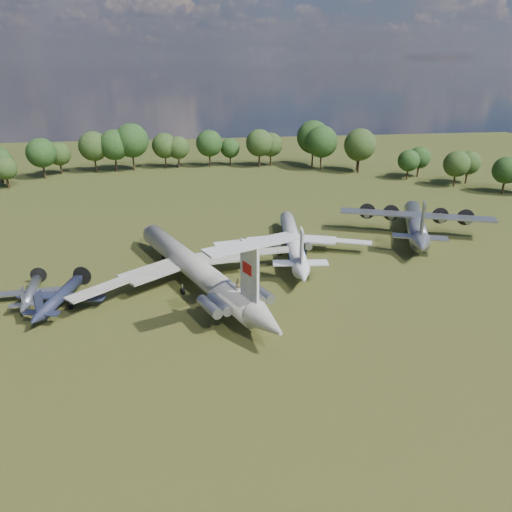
{
  "coord_description": "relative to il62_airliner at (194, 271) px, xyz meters",
  "views": [
    {
      "loc": [
        -4.55,
        -74.42,
        33.21
      ],
      "look_at": [
        5.79,
        -4.41,
        5.0
      ],
      "focal_mm": 35.0,
      "sensor_mm": 36.0,
      "label": 1
    }
  ],
  "objects": [
    {
      "name": "small_prop_northwest",
      "position": [
        -23.82,
        -1.65,
        -1.4
      ],
      "size": [
        11.66,
        15.19,
        2.11
      ],
      "primitive_type": null,
      "rotation": [
        0.0,
        0.0,
        0.08
      ],
      "color": "#A6A9AE",
      "rests_on": "ground"
    },
    {
      "name": "il62_airliner",
      "position": [
        0.0,
        0.0,
        0.0
      ],
      "size": [
        55.01,
        61.18,
        4.92
      ],
      "primitive_type": null,
      "rotation": [
        0.0,
        0.0,
        0.4
      ],
      "color": "silver",
      "rests_on": "ground"
    },
    {
      "name": "ground",
      "position": [
        3.66,
        3.11,
        -2.46
      ],
      "size": [
        300.0,
        300.0,
        0.0
      ],
      "primitive_type": "plane",
      "color": "#2A4115",
      "rests_on": "ground"
    },
    {
      "name": "tu104_jet",
      "position": [
        18.09,
        11.53,
        -0.56
      ],
      "size": [
        32.95,
        41.25,
        3.81
      ],
      "primitive_type": null,
      "rotation": [
        0.0,
        0.0,
        -0.12
      ],
      "color": "silver",
      "rests_on": "ground"
    },
    {
      "name": "an12_transport",
      "position": [
        44.06,
        16.9,
        -0.29
      ],
      "size": [
        39.49,
        41.47,
        4.34
      ],
      "primitive_type": null,
      "rotation": [
        0.0,
        0.0,
        -0.37
      ],
      "color": "#9A9CA1",
      "rests_on": "ground"
    },
    {
      "name": "person_on_il62",
      "position": [
        5.34,
        -12.69,
        3.29
      ],
      "size": [
        0.73,
        0.65,
        1.66
      ],
      "primitive_type": "imported",
      "rotation": [
        0.0,
        0.0,
        3.68
      ],
      "color": "olive",
      "rests_on": "il62_airliner"
    },
    {
      "name": "small_prop_west",
      "position": [
        -19.15,
        -4.45,
        -1.21
      ],
      "size": [
        16.24,
        19.57,
        2.5
      ],
      "primitive_type": null,
      "rotation": [
        0.0,
        0.0,
        -0.24
      ],
      "color": "#161B32",
      "rests_on": "ground"
    }
  ]
}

